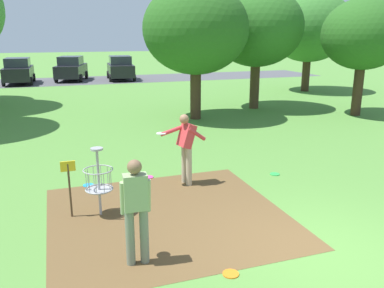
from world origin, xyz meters
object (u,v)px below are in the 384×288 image
object	(u,v)px
player_throwing	(136,206)
parked_car_center_left	(71,68)
frisbee_by_tee	(88,185)
frisbee_near_basket	(149,177)
tree_near_left	(196,29)
parked_car_center_right	(120,68)
frisbee_mid_grass	(275,174)
parked_car_leftmost	(18,71)
frisbee_far_left	(231,274)
tree_near_right	(364,35)
tree_mid_left	(257,27)
player_foreground_watching	(186,144)
tree_far_left	(309,27)
disc_golf_basket	(95,179)

from	to	relation	value
player_throwing	parked_car_center_left	size ratio (longest dim) A/B	0.38
frisbee_by_tee	frisbee_near_basket	bearing A→B (deg)	3.27
player_throwing	tree_near_left	xyz separation A→B (m)	(4.61, 10.29, 2.70)
parked_car_center_right	frisbee_by_tee	bearing A→B (deg)	-101.25
frisbee_mid_grass	parked_car_leftmost	xyz separation A→B (m)	(-7.46, 23.21, 0.91)
parked_car_center_right	parked_car_center_left	bearing A→B (deg)	169.97
frisbee_far_left	parked_car_center_right	distance (m)	27.37
tree_near_right	tree_mid_left	world-z (taller)	tree_mid_left
frisbee_far_left	parked_car_leftmost	distance (m)	27.32
frisbee_far_left	player_foreground_watching	bearing A→B (deg)	81.80
tree_near_right	tree_far_left	bearing A→B (deg)	71.92
frisbee_by_tee	parked_car_leftmost	distance (m)	22.65
player_foreground_watching	parked_car_center_right	world-z (taller)	parked_car_center_right
tree_near_right	disc_golf_basket	bearing A→B (deg)	-150.85
disc_golf_basket	player_foreground_watching	world-z (taller)	player_foreground_watching
player_throwing	tree_mid_left	distance (m)	14.56
frisbee_far_left	tree_near_left	size ratio (longest dim) A/B	0.04
player_throwing	frisbee_far_left	distance (m)	1.75
player_throwing	tree_far_left	xyz separation A→B (m)	(14.01, 16.11, 2.94)
tree_near_left	parked_car_leftmost	size ratio (longest dim) A/B	1.29
player_foreground_watching	tree_near_left	bearing A→B (deg)	68.78
frisbee_far_left	tree_mid_left	size ratio (longest dim) A/B	0.04
parked_car_leftmost	disc_golf_basket	bearing A→B (deg)	-83.19
parked_car_center_right	frisbee_far_left	bearing A→B (deg)	-95.95
tree_near_left	parked_car_center_right	size ratio (longest dim) A/B	1.28
frisbee_by_tee	parked_car_center_left	world-z (taller)	parked_car_center_left
disc_golf_basket	player_foreground_watching	distance (m)	2.47
disc_golf_basket	frisbee_by_tee	bearing A→B (deg)	91.07
player_throwing	frisbee_mid_grass	world-z (taller)	player_throwing
frisbee_near_basket	tree_near_right	size ratio (longest dim) A/B	0.05
frisbee_far_left	parked_car_leftmost	bearing A→B (deg)	99.58
frisbee_mid_grass	tree_near_right	size ratio (longest dim) A/B	0.05
parked_car_leftmost	frisbee_mid_grass	bearing A→B (deg)	-72.17
tree_near_right	frisbee_mid_grass	bearing A→B (deg)	-142.26
frisbee_far_left	tree_near_right	distance (m)	14.41
frisbee_near_basket	parked_car_center_left	bearing A→B (deg)	91.56
disc_golf_basket	tree_mid_left	world-z (taller)	tree_mid_left
disc_golf_basket	tree_near_right	xyz separation A→B (m)	(11.99, 6.69, 2.71)
tree_mid_left	parked_car_center_right	xyz separation A→B (m)	(-4.05, 14.70, -2.86)
tree_near_right	tree_far_left	world-z (taller)	tree_far_left
tree_near_right	parked_car_center_left	distance (m)	21.69
player_foreground_watching	parked_car_leftmost	bearing A→B (deg)	102.45
player_foreground_watching	parked_car_leftmost	size ratio (longest dim) A/B	0.40
tree_mid_left	parked_car_center_right	size ratio (longest dim) A/B	1.30
frisbee_mid_grass	tree_far_left	size ratio (longest dim) A/B	0.04
tree_far_left	parked_car_center_left	distance (m)	17.73
frisbee_mid_grass	frisbee_far_left	world-z (taller)	same
frisbee_by_tee	player_throwing	bearing A→B (deg)	-83.19
frisbee_near_basket	frisbee_by_tee	bearing A→B (deg)	-176.73
player_foreground_watching	tree_near_right	size ratio (longest dim) A/B	0.34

